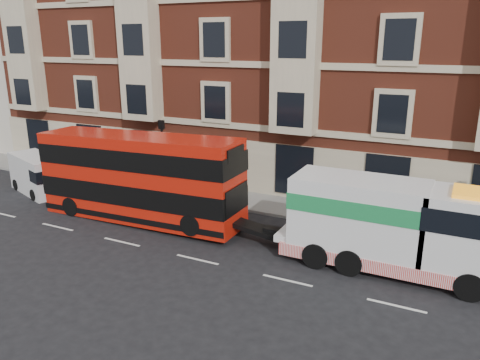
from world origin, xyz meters
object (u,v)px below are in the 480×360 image
object	(u,v)px
double_decker_bus	(139,176)
pedestrian	(70,166)
box_van	(37,174)
tow_truck	(389,225)

from	to	relation	value
double_decker_bus	pedestrian	distance (m)	9.22
box_van	double_decker_bus	bearing A→B (deg)	13.37
double_decker_bus	tow_truck	size ratio (longest dim) A/B	1.25
double_decker_bus	box_van	world-z (taller)	double_decker_bus
double_decker_bus	pedestrian	xyz separation A→B (m)	(-8.41, 3.55, -1.32)
double_decker_bus	tow_truck	distance (m)	12.06
double_decker_bus	box_van	bearing A→B (deg)	173.52
tow_truck	pedestrian	xyz separation A→B (m)	(-20.47, 3.55, -0.91)
double_decker_bus	pedestrian	size ratio (longest dim) A/B	6.36
tow_truck	box_van	bearing A→B (deg)	177.32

